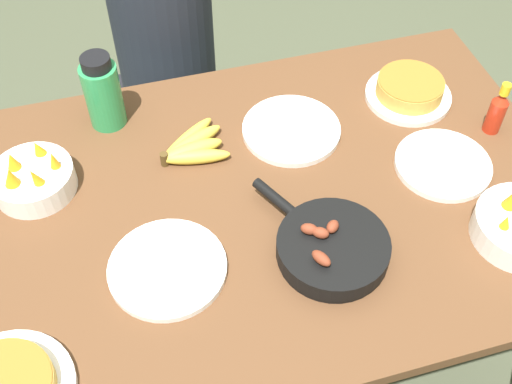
% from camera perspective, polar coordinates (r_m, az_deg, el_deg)
% --- Properties ---
extents(ground_plane, '(14.00, 14.00, 0.00)m').
position_cam_1_polar(ground_plane, '(2.07, -0.00, -13.38)').
color(ground_plane, '#474C38').
extents(dining_table, '(1.48, 0.96, 0.71)m').
position_cam_1_polar(dining_table, '(1.55, -0.00, -2.94)').
color(dining_table, brown).
rests_on(dining_table, ground_plane).
extents(banana_bunch, '(0.18, 0.17, 0.04)m').
position_cam_1_polar(banana_bunch, '(1.57, -5.79, 3.96)').
color(banana_bunch, gold).
rests_on(banana_bunch, dining_table).
extents(skillet, '(0.24, 0.34, 0.08)m').
position_cam_1_polar(skillet, '(1.37, 6.68, -4.92)').
color(skillet, black).
rests_on(skillet, dining_table).
extents(frittata_plate_center, '(0.23, 0.23, 0.06)m').
position_cam_1_polar(frittata_plate_center, '(1.75, 13.46, 8.79)').
color(frittata_plate_center, white).
rests_on(frittata_plate_center, dining_table).
extents(empty_plate_near_front, '(0.25, 0.25, 0.02)m').
position_cam_1_polar(empty_plate_near_front, '(1.37, -7.87, -6.72)').
color(empty_plate_near_front, white).
rests_on(empty_plate_near_front, dining_table).
extents(empty_plate_far_left, '(0.25, 0.25, 0.02)m').
position_cam_1_polar(empty_plate_far_left, '(1.62, 3.15, 5.54)').
color(empty_plate_far_left, white).
rests_on(empty_plate_far_left, dining_table).
extents(empty_plate_far_right, '(0.23, 0.23, 0.02)m').
position_cam_1_polar(empty_plate_far_right, '(1.60, 16.27, 2.36)').
color(empty_plate_far_right, white).
rests_on(empty_plate_far_right, dining_table).
extents(fruit_bowl_mango, '(0.19, 0.19, 0.11)m').
position_cam_1_polar(fruit_bowl_mango, '(1.56, -19.22, 1.15)').
color(fruit_bowl_mango, white).
rests_on(fruit_bowl_mango, dining_table).
extents(water_bottle, '(0.09, 0.09, 0.20)m').
position_cam_1_polar(water_bottle, '(1.63, -13.47, 8.60)').
color(water_bottle, '#2D9351').
rests_on(water_bottle, dining_table).
extents(hot_sauce_bottle, '(0.04, 0.04, 0.15)m').
position_cam_1_polar(hot_sauce_bottle, '(1.70, 20.66, 6.78)').
color(hot_sauce_bottle, '#B72814').
rests_on(hot_sauce_bottle, dining_table).
extents(person_figure, '(0.33, 0.33, 1.18)m').
position_cam_1_polar(person_figure, '(2.13, -7.64, 9.63)').
color(person_figure, black).
rests_on(person_figure, ground_plane).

